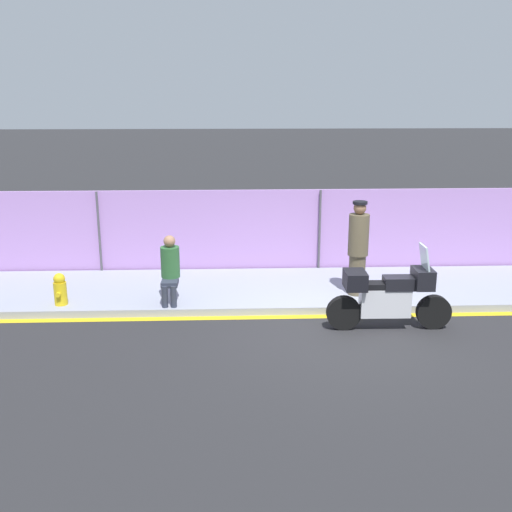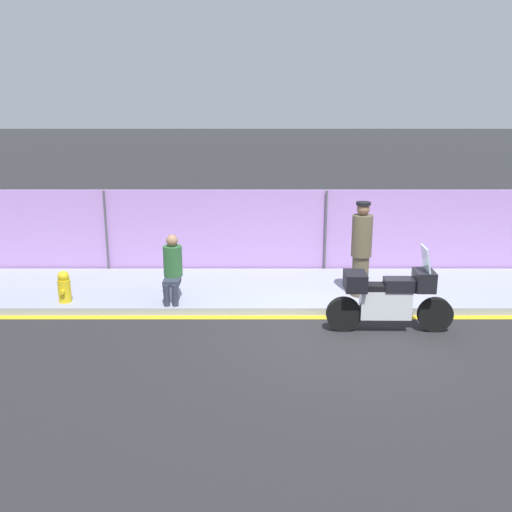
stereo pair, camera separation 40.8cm
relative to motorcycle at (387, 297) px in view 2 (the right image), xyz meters
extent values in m
plane|color=#262628|center=(-0.73, -0.23, -0.61)|extent=(120.00, 120.00, 0.00)
cube|color=#8E93A3|center=(-0.73, 2.01, -0.54)|extent=(36.24, 2.60, 0.14)
cube|color=gold|center=(-0.73, 0.62, -0.61)|extent=(36.24, 0.18, 0.01)
cube|color=#AD7FC6|center=(-0.73, 3.40, 0.35)|extent=(34.43, 0.08, 1.92)
cylinder|color=#4C4C51|center=(-5.60, 3.30, 0.35)|extent=(0.05, 0.05, 1.92)
cylinder|color=#4C4C51|center=(-0.73, 3.30, 0.35)|extent=(0.05, 0.05, 1.92)
cylinder|color=black|center=(0.81, -0.01, -0.31)|extent=(0.60, 0.15, 0.60)
cylinder|color=black|center=(-0.76, 0.01, -0.31)|extent=(0.60, 0.15, 0.60)
cube|color=silver|center=(-0.05, 0.00, -0.12)|extent=(0.87, 0.29, 0.51)
cube|color=black|center=(0.17, 0.00, 0.23)|extent=(0.52, 0.32, 0.22)
cube|color=black|center=(-0.15, 0.00, 0.19)|extent=(0.60, 0.29, 0.10)
cube|color=black|center=(0.57, -0.01, 0.31)|extent=(0.33, 0.48, 0.34)
cube|color=silver|center=(0.57, -0.01, 0.69)|extent=(0.11, 0.42, 0.42)
cube|color=black|center=(-0.59, 0.01, 0.29)|extent=(0.37, 0.51, 0.30)
cylinder|color=brown|center=(-0.25, 1.46, -0.07)|extent=(0.32, 0.32, 0.80)
cylinder|color=brown|center=(-0.25, 1.46, 0.73)|extent=(0.39, 0.39, 0.80)
sphere|color=brown|center=(-0.25, 1.46, 1.25)|extent=(0.24, 0.24, 0.24)
cylinder|color=black|center=(-0.25, 1.46, 1.36)|extent=(0.28, 0.28, 0.05)
cylinder|color=#2D3342|center=(-3.93, 0.85, -0.26)|extent=(0.11, 0.11, 0.41)
cylinder|color=#2D3342|center=(-3.77, 0.85, -0.26)|extent=(0.11, 0.11, 0.41)
cube|color=#2D3342|center=(-3.85, 1.06, -0.06)|extent=(0.30, 0.41, 0.10)
cylinder|color=#2D6033|center=(-3.85, 1.26, 0.29)|extent=(0.36, 0.36, 0.58)
sphere|color=#A37556|center=(-3.85, 1.26, 0.69)|extent=(0.22, 0.22, 0.22)
cylinder|color=gold|center=(-5.90, 1.08, -0.25)|extent=(0.24, 0.24, 0.44)
sphere|color=gold|center=(-5.90, 1.08, 0.04)|extent=(0.21, 0.21, 0.21)
cylinder|color=gold|center=(-5.90, 0.95, -0.23)|extent=(0.08, 0.10, 0.08)
camera|label=1|loc=(-2.68, -9.65, 3.37)|focal=42.00mm
camera|label=2|loc=(-2.27, -9.66, 3.37)|focal=42.00mm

